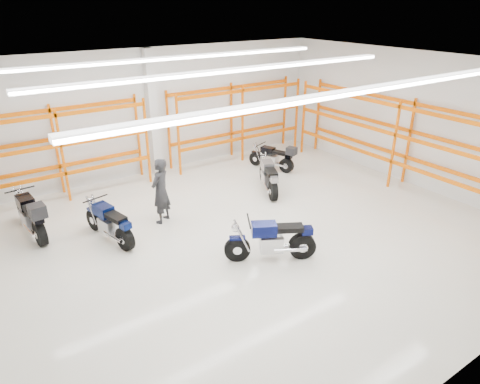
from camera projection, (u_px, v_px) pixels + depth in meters
ground at (245, 236)px, 11.83m from camera, size 14.00×14.00×0.00m
room_shell at (245, 119)px, 10.50m from camera, size 14.02×12.02×4.51m
motorcycle_main at (275, 241)px, 10.55m from camera, size 2.08×1.27×1.13m
motorcycle_back_a at (31, 216)px, 11.58m from camera, size 0.78×2.45×1.26m
motorcycle_back_b at (110, 224)px, 11.39m from camera, size 0.81×2.17×1.08m
motorcycle_back_c at (269, 177)px, 14.35m from camera, size 1.14×2.10×1.10m
motorcycle_back_d at (275, 158)px, 16.22m from camera, size 1.00×1.93×1.03m
standing_man at (161, 191)px, 12.22m from camera, size 0.85×0.77×1.94m
structural_column at (153, 113)px, 15.30m from camera, size 0.32×0.32×4.50m
pallet_racking_back_left at (58, 145)px, 13.49m from camera, size 5.67×0.87×3.00m
pallet_racking_back_right at (237, 115)px, 16.97m from camera, size 5.67×0.87×3.00m
pallet_racking_side at (403, 135)px, 14.41m from camera, size 0.87×9.07×3.00m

